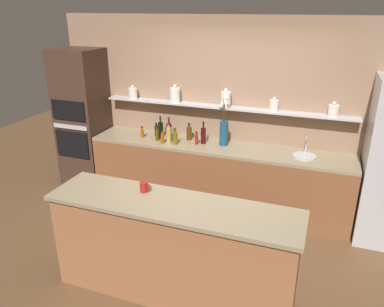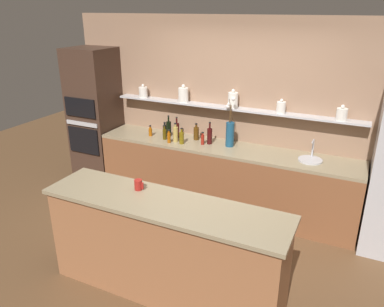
{
  "view_description": "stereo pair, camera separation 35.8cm",
  "coord_description": "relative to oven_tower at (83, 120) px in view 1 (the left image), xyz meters",
  "views": [
    {
      "loc": [
        1.22,
        -3.37,
        2.7
      ],
      "look_at": [
        -0.15,
        0.32,
        1.15
      ],
      "focal_mm": 35.0,
      "sensor_mm": 36.0,
      "label": 1
    },
    {
      "loc": [
        1.55,
        -3.23,
        2.7
      ],
      "look_at": [
        -0.15,
        0.32,
        1.15
      ],
      "focal_mm": 35.0,
      "sensor_mm": 36.0,
      "label": 2
    }
  ],
  "objects": [
    {
      "name": "ground_plane",
      "position": [
        2.27,
        -1.24,
        -1.06
      ],
      "size": [
        12.0,
        12.0,
        0.0
      ],
      "primitive_type": "plane",
      "color": "brown"
    },
    {
      "name": "back_wall_unit",
      "position": [
        2.27,
        0.36,
        0.24
      ],
      "size": [
        5.2,
        0.28,
        2.6
      ],
      "color": "#937056",
      "rests_on": "ground_plane"
    },
    {
      "name": "back_counter_unit",
      "position": [
        2.16,
        0.0,
        -0.6
      ],
      "size": [
        3.61,
        0.62,
        0.92
      ],
      "color": "brown",
      "rests_on": "ground_plane"
    },
    {
      "name": "island_counter",
      "position": [
        2.27,
        -1.85,
        -0.55
      ],
      "size": [
        2.39,
        0.61,
        1.02
      ],
      "color": "#99603D",
      "rests_on": "ground_plane"
    },
    {
      "name": "oven_tower",
      "position": [
        0.0,
        0.0,
        0.0
      ],
      "size": [
        0.66,
        0.64,
        2.13
      ],
      "color": "#3D281E",
      "rests_on": "ground_plane"
    },
    {
      "name": "flower_vase",
      "position": [
        2.22,
        0.07,
        0.06
      ],
      "size": [
        0.14,
        0.11,
        0.69
      ],
      "color": "navy",
      "rests_on": "back_counter_unit"
    },
    {
      "name": "sink_fixture",
      "position": [
        3.3,
        0.01,
        -0.12
      ],
      "size": [
        0.29,
        0.29,
        0.25
      ],
      "color": "#B7B7BC",
      "rests_on": "back_counter_unit"
    },
    {
      "name": "bottle_wine_0",
      "position": [
        1.94,
        0.03,
        -0.03
      ],
      "size": [
        0.07,
        0.07,
        0.31
      ],
      "color": "#380C0C",
      "rests_on": "back_counter_unit"
    },
    {
      "name": "bottle_oil_1",
      "position": [
        1.29,
        -0.07,
        -0.06
      ],
      "size": [
        0.05,
        0.05,
        0.21
      ],
      "color": "#47380A",
      "rests_on": "back_counter_unit"
    },
    {
      "name": "bottle_sauce_2",
      "position": [
        1.41,
        -0.17,
        -0.06
      ],
      "size": [
        0.05,
        0.05,
        0.19
      ],
      "color": "#9E4C0A",
      "rests_on": "back_counter_unit"
    },
    {
      "name": "bottle_oil_3",
      "position": [
        1.59,
        -0.13,
        -0.05
      ],
      "size": [
        0.06,
        0.06,
        0.23
      ],
      "color": "brown",
      "rests_on": "back_counter_unit"
    },
    {
      "name": "bottle_spirit_4",
      "position": [
        1.7,
        0.11,
        -0.05
      ],
      "size": [
        0.07,
        0.07,
        0.24
      ],
      "color": "#4C2D0C",
      "rests_on": "back_counter_unit"
    },
    {
      "name": "bottle_wine_5",
      "position": [
        1.4,
        0.08,
        -0.03
      ],
      "size": [
        0.07,
        0.07,
        0.3
      ],
      "color": "#380C0C",
      "rests_on": "back_counter_unit"
    },
    {
      "name": "bottle_spirit_6",
      "position": [
        1.47,
        -0.09,
        -0.03
      ],
      "size": [
        0.07,
        0.07,
        0.27
      ],
      "color": "tan",
      "rests_on": "back_counter_unit"
    },
    {
      "name": "bottle_sauce_7",
      "position": [
        1.86,
        -0.03,
        -0.07
      ],
      "size": [
        0.05,
        0.05,
        0.18
      ],
      "color": "maroon",
      "rests_on": "back_counter_unit"
    },
    {
      "name": "bottle_sauce_8",
      "position": [
        1.19,
        0.11,
        -0.06
      ],
      "size": [
        0.05,
        0.05,
        0.19
      ],
      "color": "black",
      "rests_on": "back_counter_unit"
    },
    {
      "name": "bottle_wine_9",
      "position": [
        1.27,
        0.09,
        -0.03
      ],
      "size": [
        0.07,
        0.07,
        0.31
      ],
      "color": "black",
      "rests_on": "back_counter_unit"
    },
    {
      "name": "bottle_sauce_10",
      "position": [
        1.02,
        -0.03,
        -0.08
      ],
      "size": [
        0.05,
        0.05,
        0.16
      ],
      "color": "#9E4C0A",
      "rests_on": "back_counter_unit"
    },
    {
      "name": "coffee_mug",
      "position": [
        1.93,
        -1.73,
        0.01
      ],
      "size": [
        0.1,
        0.08,
        0.1
      ],
      "color": "maroon",
      "rests_on": "island_counter"
    }
  ]
}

